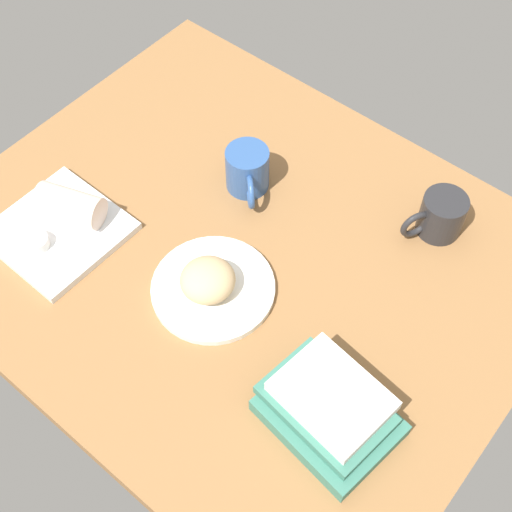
{
  "coord_description": "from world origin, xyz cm",
  "views": [
    {
      "loc": [
        -51.47,
        57.54,
        114.33
      ],
      "look_at": [
        -4.4,
        0.47,
        7.0
      ],
      "focal_mm": 49.73,
      "sensor_mm": 36.0,
      "label": 1
    }
  ],
  "objects_px": {
    "round_plate": "(213,288)",
    "coffee_mug": "(440,215)",
    "second_mug": "(248,170)",
    "scone_pastry": "(208,280)",
    "sauce_cup": "(36,242)",
    "breakfast_wrap": "(70,205)",
    "square_plate": "(59,231)",
    "book_stack": "(329,409)"
  },
  "relations": [
    {
      "from": "round_plate",
      "to": "coffee_mug",
      "type": "xyz_separation_m",
      "value": [
        -0.24,
        -0.38,
        0.04
      ]
    },
    {
      "from": "second_mug",
      "to": "scone_pastry",
      "type": "bearing_deg",
      "value": 114.38
    },
    {
      "from": "sauce_cup",
      "to": "coffee_mug",
      "type": "distance_m",
      "value": 0.76
    },
    {
      "from": "scone_pastry",
      "to": "sauce_cup",
      "type": "xyz_separation_m",
      "value": [
        0.31,
        0.13,
        -0.02
      ]
    },
    {
      "from": "round_plate",
      "to": "scone_pastry",
      "type": "relative_size",
      "value": 2.27
    },
    {
      "from": "sauce_cup",
      "to": "breakfast_wrap",
      "type": "height_order",
      "value": "breakfast_wrap"
    },
    {
      "from": "round_plate",
      "to": "sauce_cup",
      "type": "distance_m",
      "value": 0.35
    },
    {
      "from": "breakfast_wrap",
      "to": "second_mug",
      "type": "bearing_deg",
      "value": -54.98
    },
    {
      "from": "square_plate",
      "to": "sauce_cup",
      "type": "relative_size",
      "value": 4.73
    },
    {
      "from": "square_plate",
      "to": "coffee_mug",
      "type": "distance_m",
      "value": 0.73
    },
    {
      "from": "breakfast_wrap",
      "to": "coffee_mug",
      "type": "distance_m",
      "value": 0.7
    },
    {
      "from": "square_plate",
      "to": "coffee_mug",
      "type": "height_order",
      "value": "coffee_mug"
    },
    {
      "from": "round_plate",
      "to": "second_mug",
      "type": "xyz_separation_m",
      "value": [
        0.11,
        -0.23,
        0.04
      ]
    },
    {
      "from": "second_mug",
      "to": "coffee_mug",
      "type": "bearing_deg",
      "value": -157.27
    },
    {
      "from": "round_plate",
      "to": "scone_pastry",
      "type": "height_order",
      "value": "scone_pastry"
    },
    {
      "from": "round_plate",
      "to": "sauce_cup",
      "type": "xyz_separation_m",
      "value": [
        0.31,
        0.14,
        0.02
      ]
    },
    {
      "from": "breakfast_wrap",
      "to": "round_plate",
      "type": "bearing_deg",
      "value": -99.93
    },
    {
      "from": "scone_pastry",
      "to": "book_stack",
      "type": "xyz_separation_m",
      "value": [
        -0.31,
        0.06,
        -0.01
      ]
    },
    {
      "from": "square_plate",
      "to": "second_mug",
      "type": "relative_size",
      "value": 1.98
    },
    {
      "from": "coffee_mug",
      "to": "second_mug",
      "type": "bearing_deg",
      "value": 22.73
    },
    {
      "from": "coffee_mug",
      "to": "second_mug",
      "type": "xyz_separation_m",
      "value": [
        0.35,
        0.15,
        0.0
      ]
    },
    {
      "from": "scone_pastry",
      "to": "square_plate",
      "type": "height_order",
      "value": "scone_pastry"
    },
    {
      "from": "scone_pastry",
      "to": "square_plate",
      "type": "bearing_deg",
      "value": 14.83
    },
    {
      "from": "round_plate",
      "to": "book_stack",
      "type": "distance_m",
      "value": 0.31
    },
    {
      "from": "square_plate",
      "to": "breakfast_wrap",
      "type": "distance_m",
      "value": 0.06
    },
    {
      "from": "round_plate",
      "to": "book_stack",
      "type": "height_order",
      "value": "book_stack"
    },
    {
      "from": "book_stack",
      "to": "second_mug",
      "type": "xyz_separation_m",
      "value": [
        0.42,
        -0.3,
        0.01
      ]
    },
    {
      "from": "scone_pastry",
      "to": "breakfast_wrap",
      "type": "height_order",
      "value": "breakfast_wrap"
    },
    {
      "from": "round_plate",
      "to": "square_plate",
      "type": "bearing_deg",
      "value": 16.27
    },
    {
      "from": "sauce_cup",
      "to": "second_mug",
      "type": "height_order",
      "value": "second_mug"
    },
    {
      "from": "scone_pastry",
      "to": "book_stack",
      "type": "relative_size",
      "value": 0.43
    },
    {
      "from": "square_plate",
      "to": "second_mug",
      "type": "xyz_separation_m",
      "value": [
        -0.2,
        -0.32,
        0.04
      ]
    },
    {
      "from": "scone_pastry",
      "to": "book_stack",
      "type": "bearing_deg",
      "value": 169.75
    },
    {
      "from": "round_plate",
      "to": "coffee_mug",
      "type": "bearing_deg",
      "value": -122.36
    },
    {
      "from": "breakfast_wrap",
      "to": "coffee_mug",
      "type": "bearing_deg",
      "value": -71.43
    },
    {
      "from": "round_plate",
      "to": "breakfast_wrap",
      "type": "height_order",
      "value": "breakfast_wrap"
    },
    {
      "from": "sauce_cup",
      "to": "book_stack",
      "type": "height_order",
      "value": "book_stack"
    },
    {
      "from": "scone_pastry",
      "to": "sauce_cup",
      "type": "height_order",
      "value": "scone_pastry"
    },
    {
      "from": "breakfast_wrap",
      "to": "coffee_mug",
      "type": "xyz_separation_m",
      "value": [
        -0.56,
        -0.43,
        -0.0
      ]
    },
    {
      "from": "round_plate",
      "to": "breakfast_wrap",
      "type": "distance_m",
      "value": 0.32
    },
    {
      "from": "coffee_mug",
      "to": "book_stack",
      "type": "bearing_deg",
      "value": 98.37
    },
    {
      "from": "scone_pastry",
      "to": "square_plate",
      "type": "relative_size",
      "value": 0.44
    }
  ]
}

